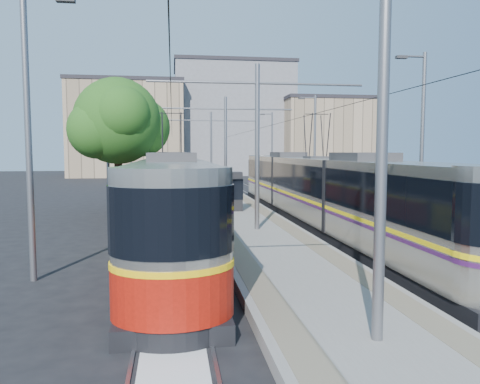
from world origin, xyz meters
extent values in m
plane|color=black|center=(0.00, 0.00, 0.00)|extent=(160.00, 160.00, 0.00)
cube|color=gray|center=(0.00, 17.00, 0.15)|extent=(4.00, 50.00, 0.30)
cube|color=gray|center=(-1.45, 17.00, 0.30)|extent=(0.70, 50.00, 0.01)
cube|color=gray|center=(1.45, 17.00, 0.30)|extent=(0.70, 50.00, 0.01)
cube|color=gray|center=(-4.32, 17.00, 0.01)|extent=(0.07, 70.00, 0.03)
cube|color=gray|center=(-2.88, 17.00, 0.01)|extent=(0.07, 70.00, 0.03)
cube|color=gray|center=(2.88, 17.00, 0.01)|extent=(0.07, 70.00, 0.03)
cube|color=gray|center=(4.32, 17.00, 0.01)|extent=(0.07, 70.00, 0.03)
cube|color=silver|center=(-3.60, -3.00, 0.01)|extent=(1.20, 5.00, 0.01)
cube|color=black|center=(-3.60, 11.64, 0.20)|extent=(2.30, 29.79, 0.40)
cube|color=#A7A299|center=(-3.60, 11.64, 1.85)|extent=(2.40, 28.19, 2.90)
cube|color=black|center=(-3.60, 11.64, 2.35)|extent=(2.43, 28.19, 1.30)
cube|color=yellow|center=(-3.60, 11.64, 1.45)|extent=(2.43, 28.19, 0.12)
cube|color=#A91509|center=(-3.60, 11.64, 0.95)|extent=(2.42, 28.19, 1.10)
cube|color=#2D2D30|center=(-3.60, 11.64, 3.45)|extent=(1.68, 3.00, 0.30)
cube|color=black|center=(3.60, 11.16, 0.20)|extent=(2.30, 28.98, 0.40)
cube|color=#A6A298|center=(3.60, 11.16, 1.85)|extent=(2.40, 27.38, 2.90)
cube|color=black|center=(3.60, 11.16, 2.35)|extent=(2.43, 27.38, 1.30)
cube|color=yellow|center=(3.60, 11.16, 1.45)|extent=(2.43, 27.38, 0.12)
cube|color=#3E154B|center=(3.60, 11.16, 1.30)|extent=(2.43, 27.38, 0.10)
cube|color=#2D2D30|center=(3.60, 11.16, 3.45)|extent=(1.68, 3.00, 0.30)
cylinder|color=slate|center=(0.00, -4.00, 3.80)|extent=(0.20, 0.20, 7.00)
cylinder|color=slate|center=(0.00, 8.00, 3.80)|extent=(0.20, 0.20, 7.00)
cylinder|color=slate|center=(0.00, 8.00, 6.50)|extent=(9.20, 0.10, 0.10)
cylinder|color=slate|center=(0.00, 20.00, 3.80)|extent=(0.20, 0.20, 7.00)
cylinder|color=slate|center=(0.00, 20.00, 6.50)|extent=(9.20, 0.10, 0.10)
cylinder|color=slate|center=(0.00, 32.00, 3.80)|extent=(0.20, 0.20, 7.00)
cylinder|color=slate|center=(0.00, 32.00, 6.50)|extent=(9.20, 0.10, 0.10)
cylinder|color=black|center=(-3.60, 17.00, 5.55)|extent=(0.02, 70.00, 0.02)
cylinder|color=black|center=(3.60, 17.00, 5.55)|extent=(0.02, 70.00, 0.02)
cylinder|color=slate|center=(-7.50, 2.00, 4.00)|extent=(0.18, 0.18, 8.00)
cube|color=#2D2D30|center=(-6.40, 2.00, 7.75)|extent=(0.50, 0.22, 0.12)
cylinder|color=slate|center=(-7.50, 18.00, 4.00)|extent=(0.18, 0.18, 8.00)
cube|color=#2D2D30|center=(-6.40, 18.00, 7.75)|extent=(0.50, 0.22, 0.12)
cylinder|color=slate|center=(-7.50, 34.00, 4.00)|extent=(0.18, 0.18, 8.00)
cube|color=#2D2D30|center=(-6.40, 34.00, 7.75)|extent=(0.50, 0.22, 0.12)
cylinder|color=slate|center=(7.50, 8.00, 4.00)|extent=(0.18, 0.18, 8.00)
cube|color=#2D2D30|center=(6.40, 8.00, 7.75)|extent=(0.50, 0.22, 0.12)
cylinder|color=slate|center=(7.50, 24.00, 4.00)|extent=(0.18, 0.18, 8.00)
cube|color=#2D2D30|center=(6.40, 24.00, 7.75)|extent=(0.50, 0.22, 0.12)
cylinder|color=slate|center=(7.50, 40.00, 4.00)|extent=(0.18, 0.18, 8.00)
cube|color=#2D2D30|center=(6.40, 40.00, 7.75)|extent=(0.50, 0.22, 0.12)
cube|color=black|center=(0.02, 14.46, 1.39)|extent=(0.61, 0.98, 2.19)
cube|color=black|center=(0.02, 14.46, 1.54)|extent=(0.65, 1.02, 1.14)
cylinder|color=#382314|center=(-6.62, 15.54, 1.61)|extent=(0.44, 0.44, 3.23)
sphere|color=#254D16|center=(-6.62, 15.54, 5.34)|extent=(4.84, 4.84, 4.84)
sphere|color=#254D16|center=(-5.41, 16.34, 5.04)|extent=(3.43, 3.43, 3.43)
cube|color=tan|center=(-10.00, 60.00, 6.66)|extent=(16.00, 12.00, 13.33)
cube|color=#262328|center=(-10.00, 60.00, 13.58)|extent=(16.32, 12.24, 0.50)
cube|color=gray|center=(6.00, 64.00, 8.45)|extent=(18.00, 14.00, 16.90)
cube|color=#262328|center=(6.00, 64.00, 17.15)|extent=(18.36, 14.28, 0.50)
cube|color=tan|center=(20.00, 58.00, 5.61)|extent=(14.00, 10.00, 11.23)
cube|color=#262328|center=(20.00, 58.00, 11.48)|extent=(14.28, 10.20, 0.50)
camera|label=1|loc=(-3.57, -11.64, 3.64)|focal=35.00mm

